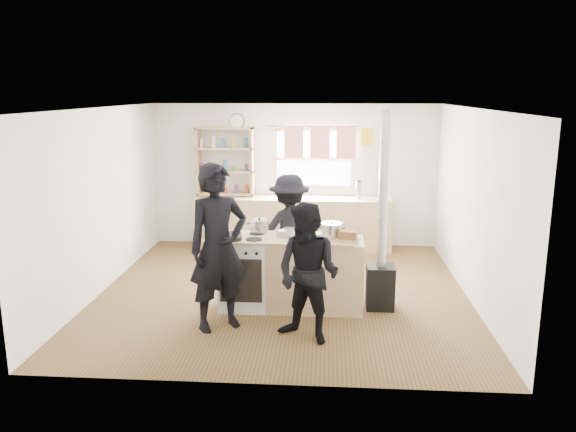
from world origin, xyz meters
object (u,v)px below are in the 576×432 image
object	(u,v)px
skillet_greens	(231,237)
bread_board	(348,237)
stockpot_stove	(259,226)
cooking_island	(291,273)
person_far	(289,230)
stockpot_counter	(331,230)
person_near_left	(218,248)
person_near_right	(308,274)
flue_heater	(381,259)
thermos	(359,190)
roast_tray	(293,233)

from	to	relation	value
skillet_greens	bread_board	size ratio (longest dim) A/B	1.14
stockpot_stove	bread_board	world-z (taller)	stockpot_stove
cooking_island	person_far	world-z (taller)	person_far
skillet_greens	stockpot_stove	size ratio (longest dim) A/B	1.52
stockpot_counter	person_near_left	xyz separation A→B (m)	(-1.29, -0.72, -0.05)
cooking_island	bread_board	size ratio (longest dim) A/B	6.13
stockpot_stove	skillet_greens	bearing A→B (deg)	-127.52
stockpot_counter	person_near_right	distance (m)	1.06
bread_board	flue_heater	size ratio (longest dim) A/B	0.13
person_near_right	person_far	world-z (taller)	person_far
flue_heater	cooking_island	bearing A→B (deg)	-176.34
thermos	person_near_right	size ratio (longest dim) A/B	0.19
person_near_left	person_far	xyz separation A→B (m)	(0.71, 1.58, -0.18)
cooking_island	stockpot_counter	distance (m)	0.75
roast_tray	flue_heater	bearing A→B (deg)	0.82
bread_board	person_near_right	world-z (taller)	person_near_right
person_near_left	person_near_right	world-z (taller)	person_near_left
cooking_island	person_far	distance (m)	0.97
skillet_greens	person_near_right	bearing A→B (deg)	-38.68
person_near_left	person_near_right	bearing A→B (deg)	-48.90
person_near_left	flue_heater	bearing A→B (deg)	-12.74
cooking_island	flue_heater	xyz separation A→B (m)	(1.14, 0.07, 0.18)
stockpot_stove	stockpot_counter	world-z (taller)	stockpot_counter
thermos	bread_board	world-z (taller)	thermos
cooking_island	skillet_greens	bearing A→B (deg)	-166.66
thermos	bread_board	bearing A→B (deg)	-95.51
skillet_greens	person_near_right	size ratio (longest dim) A/B	0.24
stockpot_counter	bread_board	size ratio (longest dim) A/B	0.83
stockpot_stove	flue_heater	bearing A→B (deg)	-5.41
person_near_left	stockpot_stove	bearing A→B (deg)	33.78
flue_heater	stockpot_counter	bearing A→B (deg)	-177.83
thermos	flue_heater	size ratio (longest dim) A/B	0.12
stockpot_counter	person_near_left	world-z (taller)	person_near_left
stockpot_stove	person_near_left	bearing A→B (deg)	-112.26
roast_tray	stockpot_counter	xyz separation A→B (m)	(0.48, -0.01, 0.05)
stockpot_counter	thermos	bearing A→B (deg)	80.05
stockpot_stove	flue_heater	xyz separation A→B (m)	(1.56, -0.15, -0.37)
cooking_island	stockpot_stove	size ratio (longest dim) A/B	8.18
cooking_island	stockpot_counter	xyz separation A→B (m)	(0.50, 0.05, 0.55)
cooking_island	stockpot_counter	size ratio (longest dim) A/B	7.36
stockpot_stove	flue_heater	distance (m)	1.61
thermos	person_near_left	xyz separation A→B (m)	(-1.77, -3.44, -0.08)
thermos	stockpot_stove	distance (m)	2.91
stockpot_stove	person_near_right	xyz separation A→B (m)	(0.67, -1.17, -0.24)
stockpot_stove	person_near_left	xyz separation A→B (m)	(-0.37, -0.89, -0.05)
stockpot_counter	person_near_left	bearing A→B (deg)	-150.79
roast_tray	stockpot_stove	bearing A→B (deg)	159.68
skillet_greens	bread_board	xyz separation A→B (m)	(1.43, 0.06, 0.02)
flue_heater	person_near_left	bearing A→B (deg)	-158.79
flue_heater	person_near_left	world-z (taller)	flue_heater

